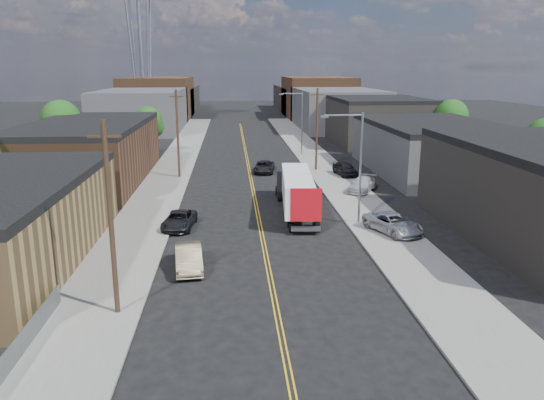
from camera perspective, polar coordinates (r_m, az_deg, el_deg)
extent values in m
plane|color=black|center=(76.65, -2.77, 4.77)|extent=(260.00, 260.00, 0.00)
cube|color=gold|center=(61.91, -2.33, 2.54)|extent=(0.32, 120.00, 0.01)
cube|color=slate|center=(62.28, -11.11, 2.42)|extent=(5.00, 140.00, 0.15)
cube|color=slate|center=(62.95, 6.35, 2.72)|extent=(5.00, 140.00, 0.15)
cube|color=#4D311E|center=(62.37, -19.14, 4.65)|extent=(12.00, 26.00, 6.00)
cube|color=black|center=(61.96, -19.38, 7.66)|extent=(12.00, 26.00, 0.60)
cube|color=navy|center=(40.61, 21.06, 0.64)|extent=(0.30, 20.00, 0.80)
cube|color=#3B3B3E|center=(66.90, 16.87, 5.20)|extent=(14.00, 24.00, 5.50)
cube|color=black|center=(66.53, 17.06, 7.79)|extent=(14.00, 24.00, 0.60)
cube|color=black|center=(91.34, 11.04, 8.24)|extent=(14.00, 22.00, 7.00)
cube|color=black|center=(91.05, 11.15, 10.62)|extent=(14.00, 22.00, 0.60)
cube|color=#3B3B3E|center=(112.35, -13.76, 9.40)|extent=(16.00, 30.00, 8.00)
cube|color=#3B3B3E|center=(113.14, 6.96, 9.73)|extent=(16.00, 30.00, 8.00)
cube|color=#4D311E|center=(136.97, -12.14, 10.68)|extent=(16.00, 26.00, 10.00)
cube|color=#4D311E|center=(137.62, 4.91, 10.95)|extent=(16.00, 26.00, 10.00)
cube|color=black|center=(156.88, -11.17, 10.57)|extent=(16.00, 40.00, 7.00)
cube|color=black|center=(157.45, 3.71, 10.81)|extent=(16.00, 40.00, 7.00)
cylinder|color=gray|center=(127.19, -13.90, 14.86)|extent=(0.80, 0.80, 30.00)
cylinder|color=gray|center=(125.74, -14.85, 14.82)|extent=(1.94, 1.94, 29.98)
cylinder|color=gray|center=(125.19, -13.21, 14.92)|extent=(1.94, 1.94, 29.98)
cylinder|color=gray|center=(129.21, -14.57, 14.81)|extent=(1.94, 1.94, 29.98)
cylinder|color=gray|center=(128.67, -12.97, 14.90)|extent=(1.94, 1.94, 29.98)
cylinder|color=gray|center=(42.62, 9.50, 3.23)|extent=(0.18, 0.18, 9.00)
cylinder|color=gray|center=(41.70, 7.71, 9.03)|extent=(3.00, 0.12, 0.12)
cube|color=gray|center=(41.42, 5.66, 8.92)|extent=(0.60, 0.25, 0.18)
cylinder|color=gray|center=(76.71, 3.24, 8.16)|extent=(0.18, 0.18, 9.00)
cylinder|color=gray|center=(76.20, 2.14, 11.38)|extent=(3.00, 0.12, 0.12)
cube|color=gray|center=(76.05, 1.00, 11.30)|extent=(0.60, 0.25, 0.18)
cylinder|color=black|center=(27.32, -16.94, -2.21)|extent=(0.26, 0.26, 10.00)
cube|color=black|center=(26.49, -17.59, 6.54)|extent=(1.60, 0.12, 0.12)
cylinder|color=black|center=(61.35, -10.11, 6.96)|extent=(0.26, 0.26, 10.00)
cube|color=black|center=(60.99, -10.28, 10.87)|extent=(1.60, 0.12, 0.12)
cylinder|color=black|center=(64.89, 4.84, 7.50)|extent=(0.26, 0.26, 10.00)
cube|color=black|center=(64.54, 4.91, 11.21)|extent=(1.60, 0.12, 0.12)
cylinder|color=black|center=(74.59, -21.50, 5.30)|extent=(0.36, 0.36, 4.50)
sphere|color=#153E11|center=(74.18, -21.75, 8.04)|extent=(5.04, 5.04, 5.04)
sphere|color=#153E11|center=(74.38, -21.18, 7.41)|extent=(3.96, 3.96, 3.96)
sphere|color=#153E11|center=(74.01, -22.17, 7.50)|extent=(3.60, 3.60, 3.60)
cylinder|color=black|center=(79.20, -13.06, 6.10)|extent=(0.36, 0.36, 3.75)
sphere|color=#153E11|center=(78.86, -13.19, 8.25)|extent=(4.20, 4.20, 4.20)
sphere|color=#153E11|center=(79.14, -12.69, 7.75)|extent=(3.30, 3.30, 3.30)
sphere|color=#153E11|center=(78.60, -13.57, 7.83)|extent=(3.00, 3.00, 3.00)
cylinder|color=black|center=(61.73, 27.11, 2.85)|extent=(0.36, 0.36, 4.00)
sphere|color=#153E11|center=(60.74, 27.18, 5.21)|extent=(3.20, 3.20, 3.20)
cylinder|color=black|center=(82.83, 18.57, 6.24)|extent=(0.36, 0.36, 4.25)
sphere|color=#153E11|center=(82.48, 18.75, 8.58)|extent=(4.76, 4.76, 4.76)
sphere|color=#153E11|center=(83.07, 19.01, 8.00)|extent=(3.74, 3.74, 3.74)
sphere|color=#153E11|center=(81.97, 18.50, 8.15)|extent=(3.40, 3.40, 3.40)
cube|color=silver|center=(45.00, 2.72, 1.20)|extent=(3.18, 11.04, 2.54)
cube|color=#AA0D15|center=(39.76, 3.69, -0.54)|extent=(2.38, 0.30, 2.56)
cube|color=gray|center=(40.27, 3.65, -3.10)|extent=(2.28, 0.77, 0.25)
cube|color=black|center=(51.72, 1.78, 1.82)|extent=(2.48, 3.07, 2.81)
cylinder|color=black|center=(41.61, 3.38, -2.60)|extent=(2.42, 1.08, 0.91)
cylinder|color=black|center=(51.93, 1.78, 0.80)|extent=(2.33, 1.08, 0.91)
imported|color=#988663|center=(33.85, -8.95, -6.16)|extent=(2.10, 4.79, 1.53)
imported|color=black|center=(42.46, -9.95, -2.15)|extent=(2.74, 5.01, 1.33)
imported|color=#B4B6BA|center=(41.29, 12.90, -2.46)|extent=(4.26, 5.76, 1.46)
imported|color=#B5B5B5|center=(54.52, 9.67, 1.67)|extent=(4.15, 5.20, 1.41)
imported|color=black|center=(62.37, 7.85, 3.38)|extent=(2.53, 4.88, 1.59)
imported|color=black|center=(64.18, -0.83, 3.58)|extent=(2.94, 5.20, 1.37)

